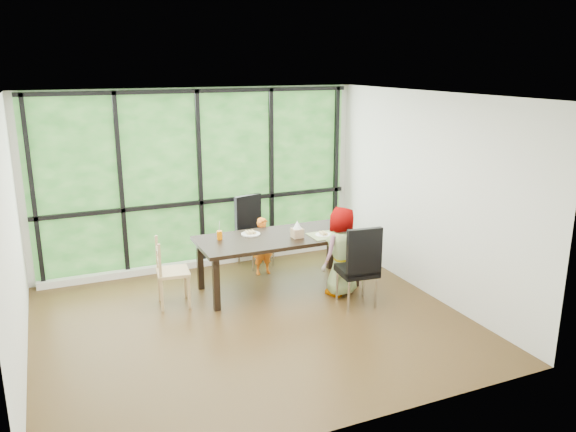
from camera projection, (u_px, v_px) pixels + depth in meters
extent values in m
plane|color=black|center=(252.00, 322.00, 6.86)|extent=(5.00, 5.00, 0.00)
plane|color=silver|center=(199.00, 179.00, 8.49)|extent=(5.00, 0.00, 5.00)
cube|color=#194819|center=(200.00, 179.00, 8.47)|extent=(4.80, 0.02, 2.65)
cube|color=silver|center=(204.00, 262.00, 8.74)|extent=(4.80, 0.12, 0.10)
cube|color=black|center=(279.00, 262.00, 7.82)|extent=(2.29, 1.13, 0.75)
cube|color=black|center=(256.00, 232.00, 8.64)|extent=(0.57, 0.57, 1.08)
cube|color=black|center=(357.00, 265.00, 7.23)|extent=(0.51, 0.51, 1.08)
cube|color=#A68655|center=(173.00, 272.00, 7.23)|extent=(0.44, 0.46, 0.90)
imported|color=orange|center=(263.00, 246.00, 8.32)|extent=(0.32, 0.21, 0.86)
imported|color=slate|center=(339.00, 252.00, 7.52)|extent=(0.69, 0.57, 1.22)
cube|color=tan|center=(328.00, 235.00, 7.76)|extent=(0.51, 0.38, 0.01)
cylinder|color=white|center=(251.00, 234.00, 7.78)|extent=(0.27, 0.27, 0.02)
cylinder|color=white|center=(323.00, 235.00, 7.75)|extent=(0.23, 0.23, 0.01)
cylinder|color=orange|center=(220.00, 235.00, 7.56)|extent=(0.07, 0.07, 0.12)
cylinder|color=#4EDC2E|center=(348.00, 229.00, 7.83)|extent=(0.07, 0.07, 0.12)
cylinder|color=white|center=(341.00, 224.00, 8.15)|extent=(0.08, 0.08, 0.08)
cube|color=tan|center=(297.00, 233.00, 7.65)|extent=(0.14, 0.14, 0.12)
cylinder|color=white|center=(219.00, 228.00, 7.53)|extent=(0.01, 0.04, 0.20)
cylinder|color=pink|center=(348.00, 222.00, 7.81)|extent=(0.01, 0.04, 0.20)
cone|color=white|center=(297.00, 225.00, 7.62)|extent=(0.12, 0.12, 0.11)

